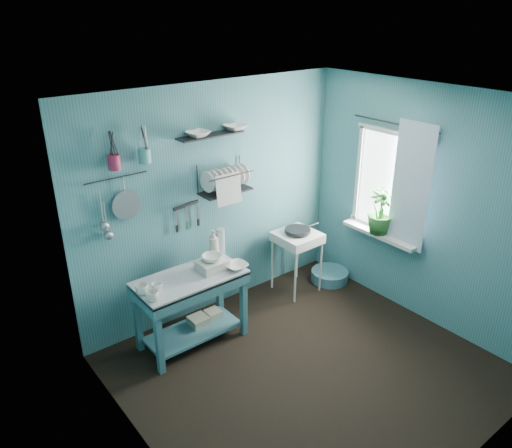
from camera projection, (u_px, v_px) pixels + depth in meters
floor at (307, 369)px, 4.73m from camera, size 3.20×3.20×0.00m
ceiling at (322, 103)px, 3.71m from camera, size 3.20×3.20×0.00m
wall_back at (214, 201)px, 5.29m from camera, size 3.20×0.00×3.20m
wall_front at (481, 338)px, 3.15m from camera, size 3.20×0.00×3.20m
wall_left at (141, 321)px, 3.31m from camera, size 0.00×3.00×3.00m
wall_right at (425, 208)px, 5.13m from camera, size 0.00×3.00×3.00m
work_counter at (192, 310)px, 4.97m from camera, size 1.15×0.72×0.76m
mug_left at (152, 296)px, 4.41m from camera, size 0.12×0.12×0.10m
mug_mid at (157, 288)px, 4.54m from camera, size 0.14×0.14×0.09m
mug_right at (142, 289)px, 4.51m from camera, size 0.17×0.17×0.10m
wash_tub at (212, 265)px, 4.92m from camera, size 0.28×0.22×0.10m
tub_bowl at (212, 258)px, 4.89m from camera, size 0.20×0.19×0.06m
soap_bottle at (214, 244)px, 5.14m from camera, size 0.11×0.12×0.30m
water_bottle at (221, 241)px, 5.21m from camera, size 0.09×0.09×0.28m
counter_bowl at (236, 266)px, 4.95m from camera, size 0.22×0.22×0.05m
hotplate_stand at (296, 262)px, 5.90m from camera, size 0.49×0.49×0.75m
frying_pan at (298, 230)px, 5.73m from camera, size 0.30×0.30×0.03m
knife_strip at (186, 205)px, 5.04m from camera, size 0.32×0.07×0.03m
dish_rack at (225, 178)px, 5.12m from camera, size 0.55×0.24×0.32m
upper_shelf at (211, 135)px, 4.87m from camera, size 0.70×0.18×0.01m
shelf_bowl_left at (198, 133)px, 4.77m from camera, size 0.24×0.24×0.05m
shelf_bowl_right at (235, 122)px, 5.00m from camera, size 0.25×0.25×0.06m
utensil_cup_magenta at (114, 162)px, 4.35m from camera, size 0.11×0.11×0.13m
utensil_cup_teal at (145, 156)px, 4.52m from camera, size 0.11×0.11×0.13m
colander at (126, 205)px, 4.60m from camera, size 0.28×0.03×0.28m
ladle_outer at (101, 208)px, 4.46m from camera, size 0.01×0.01×0.30m
ladle_inner at (105, 218)px, 4.52m from camera, size 0.01×0.01×0.30m
hook_rail at (116, 178)px, 4.47m from camera, size 0.60×0.01×0.01m
window_glass at (390, 183)px, 5.38m from camera, size 0.00×1.10×1.10m
windowsill at (380, 234)px, 5.57m from camera, size 0.16×0.95×0.04m
curtain at (411, 187)px, 5.11m from camera, size 0.00×1.35×1.35m
curtain_rod at (394, 124)px, 5.09m from camera, size 0.02×1.05×0.02m
potted_plant at (380, 212)px, 5.46m from camera, size 0.35×0.35×0.51m
storage_tin_large at (199, 326)px, 5.18m from camera, size 0.18×0.18×0.22m
storage_tin_small at (213, 319)px, 5.31m from camera, size 0.15×0.15×0.20m
floor_basin at (330, 276)px, 6.22m from camera, size 0.46×0.46×0.13m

